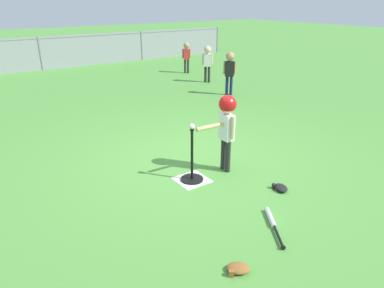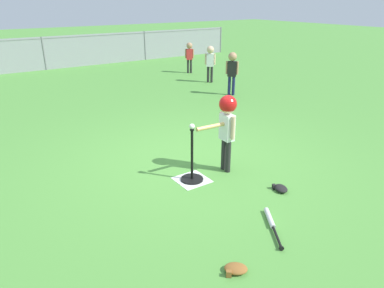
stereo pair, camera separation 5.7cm
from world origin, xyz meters
name	(u,v)px [view 1 (the left image)]	position (x,y,z in m)	size (l,w,h in m)	color
ground_plane	(190,160)	(0.00, 0.00, 0.00)	(60.00, 60.00, 0.00)	#51933D
home_plate	(192,180)	(-0.36, -0.56, 0.00)	(0.44, 0.44, 0.01)	white
batting_tee	(192,172)	(-0.36, -0.56, 0.13)	(0.32, 0.32, 0.77)	black
baseball_on_tee	(192,126)	(-0.36, -0.56, 0.80)	(0.07, 0.07, 0.07)	white
batter_child	(227,118)	(0.22, -0.58, 0.82)	(0.64, 0.33, 1.15)	#262626
fielder_near_left	(207,59)	(3.63, 4.34, 0.70)	(0.26, 0.24, 1.08)	#262626
fielder_deep_right	(230,68)	(3.18, 2.79, 0.72)	(0.25, 0.26, 1.12)	#191E4C
fielder_deep_center	(186,54)	(3.94, 5.91, 0.66)	(0.26, 0.21, 1.02)	#262626
spare_bat_silver	(272,221)	(-0.21, -1.93, 0.03)	(0.44, 0.63, 0.06)	silver
glove_by_plate	(238,268)	(-1.04, -2.28, 0.04)	(0.27, 0.26, 0.07)	brown
glove_near_bats	(281,188)	(0.45, -1.47, 0.04)	(0.23, 0.27, 0.07)	black
outfield_fence	(40,53)	(0.00, 9.30, 0.62)	(16.06, 0.06, 1.15)	slate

